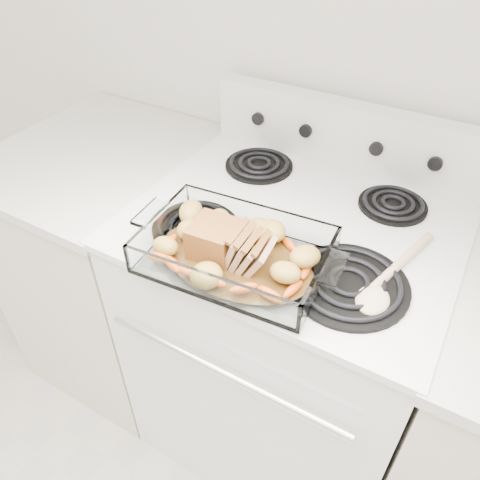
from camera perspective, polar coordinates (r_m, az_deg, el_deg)
The scene contains 6 objects.
electric_range at distance 1.47m, azimuth 5.53°, elevation -11.39°, with size 0.78×0.70×1.12m.
counter_left at distance 1.75m, azimuth -14.47°, elevation -2.87°, with size 0.58×0.68×0.93m.
baking_dish at distance 0.99m, azimuth -0.58°, elevation -1.90°, with size 0.38×0.25×0.07m.
pork_roast at distance 0.98m, azimuth -1.86°, elevation -0.30°, with size 0.18×0.09×0.08m.
roast_vegetables at distance 1.01m, azimuth 0.29°, elevation -0.23°, with size 0.37×0.20×0.04m.
wooden_spoon at distance 1.00m, azimuth 17.38°, elevation -4.95°, with size 0.09×0.30×0.02m.
Camera 1 is at (0.33, 0.80, 1.63)m, focal length 35.00 mm.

